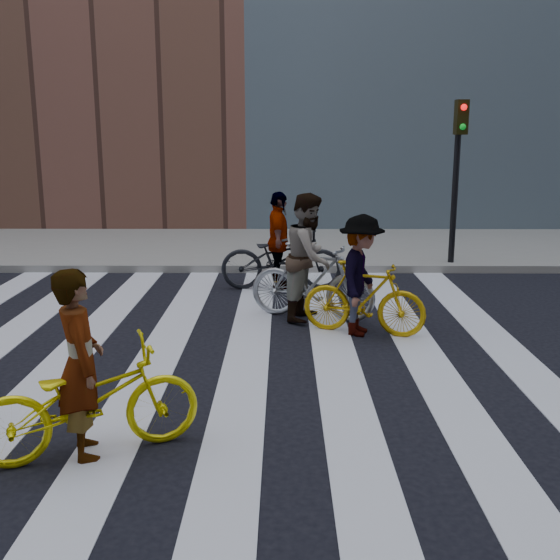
{
  "coord_description": "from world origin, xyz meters",
  "views": [
    {
      "loc": [
        1.0,
        -7.63,
        2.73
      ],
      "look_at": [
        0.96,
        0.3,
        0.93
      ],
      "focal_mm": 42.0,
      "sensor_mm": 36.0,
      "label": 1
    }
  ],
  "objects_px": {
    "bike_dark_rear": "(281,258)",
    "bike_yellow_left": "(89,400)",
    "bike_silver_mid": "(312,281)",
    "rider_right": "(361,275)",
    "rider_rear": "(279,241)",
    "bike_yellow_right": "(364,298)",
    "traffic_signal": "(458,155)",
    "rider_left": "(80,364)",
    "rider_mid": "(309,257)"
  },
  "relations": [
    {
      "from": "bike_silver_mid",
      "to": "bike_dark_rear",
      "type": "relative_size",
      "value": 0.9
    },
    {
      "from": "bike_silver_mid",
      "to": "rider_mid",
      "type": "bearing_deg",
      "value": 108.98
    },
    {
      "from": "traffic_signal",
      "to": "rider_mid",
      "type": "height_order",
      "value": "traffic_signal"
    },
    {
      "from": "bike_yellow_right",
      "to": "traffic_signal",
      "type": "bearing_deg",
      "value": -9.98
    },
    {
      "from": "rider_left",
      "to": "rider_rear",
      "type": "height_order",
      "value": "rider_rear"
    },
    {
      "from": "traffic_signal",
      "to": "rider_rear",
      "type": "height_order",
      "value": "traffic_signal"
    },
    {
      "from": "rider_left",
      "to": "rider_mid",
      "type": "relative_size",
      "value": 0.88
    },
    {
      "from": "rider_mid",
      "to": "rider_rear",
      "type": "bearing_deg",
      "value": 32.76
    },
    {
      "from": "bike_yellow_left",
      "to": "bike_dark_rear",
      "type": "height_order",
      "value": "bike_dark_rear"
    },
    {
      "from": "bike_yellow_left",
      "to": "bike_yellow_right",
      "type": "height_order",
      "value": "bike_yellow_right"
    },
    {
      "from": "rider_mid",
      "to": "rider_rear",
      "type": "xyz_separation_m",
      "value": [
        -0.46,
        1.88,
        -0.07
      ]
    },
    {
      "from": "rider_left",
      "to": "traffic_signal",
      "type": "bearing_deg",
      "value": -55.67
    },
    {
      "from": "bike_dark_rear",
      "to": "rider_mid",
      "type": "xyz_separation_m",
      "value": [
        0.41,
        -1.88,
        0.38
      ]
    },
    {
      "from": "traffic_signal",
      "to": "rider_rear",
      "type": "distance_m",
      "value": 4.1
    },
    {
      "from": "traffic_signal",
      "to": "rider_right",
      "type": "relative_size",
      "value": 2.01
    },
    {
      "from": "bike_dark_rear",
      "to": "rider_left",
      "type": "relative_size",
      "value": 1.29
    },
    {
      "from": "bike_silver_mid",
      "to": "bike_yellow_right",
      "type": "xyz_separation_m",
      "value": [
        0.67,
        -0.77,
        -0.06
      ]
    },
    {
      "from": "rider_right",
      "to": "rider_rear",
      "type": "height_order",
      "value": "rider_rear"
    },
    {
      "from": "rider_left",
      "to": "rider_rear",
      "type": "distance_m",
      "value": 6.33
    },
    {
      "from": "rider_mid",
      "to": "rider_right",
      "type": "distance_m",
      "value": 1.03
    },
    {
      "from": "bike_silver_mid",
      "to": "bike_yellow_right",
      "type": "relative_size",
      "value": 1.12
    },
    {
      "from": "bike_silver_mid",
      "to": "rider_rear",
      "type": "bearing_deg",
      "value": 34.19
    },
    {
      "from": "bike_silver_mid",
      "to": "rider_left",
      "type": "distance_m",
      "value": 4.75
    },
    {
      "from": "rider_rear",
      "to": "bike_yellow_right",
      "type": "bearing_deg",
      "value": -156.87
    },
    {
      "from": "bike_dark_rear",
      "to": "rider_left",
      "type": "xyz_separation_m",
      "value": [
        -1.68,
        -6.12,
        0.27
      ]
    },
    {
      "from": "traffic_signal",
      "to": "rider_left",
      "type": "xyz_separation_m",
      "value": [
        -5.11,
        -7.75,
        -1.46
      ]
    },
    {
      "from": "bike_yellow_left",
      "to": "rider_rear",
      "type": "distance_m",
      "value": 6.33
    },
    {
      "from": "rider_left",
      "to": "rider_right",
      "type": "relative_size",
      "value": 0.99
    },
    {
      "from": "bike_dark_rear",
      "to": "rider_rear",
      "type": "distance_m",
      "value": 0.31
    },
    {
      "from": "bike_yellow_right",
      "to": "rider_right",
      "type": "bearing_deg",
      "value": 108.21
    },
    {
      "from": "traffic_signal",
      "to": "rider_right",
      "type": "height_order",
      "value": "traffic_signal"
    },
    {
      "from": "bike_yellow_left",
      "to": "rider_mid",
      "type": "xyz_separation_m",
      "value": [
        2.04,
        4.23,
        0.44
      ]
    },
    {
      "from": "traffic_signal",
      "to": "rider_right",
      "type": "bearing_deg",
      "value": -118.71
    },
    {
      "from": "bike_silver_mid",
      "to": "rider_rear",
      "type": "height_order",
      "value": "rider_rear"
    },
    {
      "from": "bike_silver_mid",
      "to": "bike_dark_rear",
      "type": "bearing_deg",
      "value": 32.76
    },
    {
      "from": "traffic_signal",
      "to": "bike_dark_rear",
      "type": "relative_size",
      "value": 1.57
    },
    {
      "from": "bike_yellow_left",
      "to": "rider_rear",
      "type": "relative_size",
      "value": 1.09
    },
    {
      "from": "bike_dark_rear",
      "to": "rider_rear",
      "type": "height_order",
      "value": "rider_rear"
    },
    {
      "from": "rider_rear",
      "to": "traffic_signal",
      "type": "bearing_deg",
      "value": -65.82
    },
    {
      "from": "bike_silver_mid",
      "to": "rider_mid",
      "type": "relative_size",
      "value": 1.02
    },
    {
      "from": "traffic_signal",
      "to": "rider_left",
      "type": "relative_size",
      "value": 2.02
    },
    {
      "from": "traffic_signal",
      "to": "bike_yellow_left",
      "type": "bearing_deg",
      "value": -123.14
    },
    {
      "from": "rider_right",
      "to": "bike_yellow_left",
      "type": "bearing_deg",
      "value": 160.16
    },
    {
      "from": "bike_silver_mid",
      "to": "rider_rear",
      "type": "xyz_separation_m",
      "value": [
        -0.51,
        1.88,
        0.29
      ]
    },
    {
      "from": "rider_mid",
      "to": "traffic_signal",
      "type": "bearing_deg",
      "value": -21.66
    },
    {
      "from": "bike_dark_rear",
      "to": "bike_yellow_left",
      "type": "bearing_deg",
      "value": 164.13
    },
    {
      "from": "bike_yellow_right",
      "to": "rider_left",
      "type": "relative_size",
      "value": 1.03
    },
    {
      "from": "rider_left",
      "to": "rider_rear",
      "type": "xyz_separation_m",
      "value": [
        1.63,
        6.12,
        0.04
      ]
    },
    {
      "from": "bike_yellow_right",
      "to": "bike_dark_rear",
      "type": "xyz_separation_m",
      "value": [
        -1.14,
        2.65,
        0.05
      ]
    },
    {
      "from": "bike_yellow_left",
      "to": "rider_rear",
      "type": "bearing_deg",
      "value": -36.73
    }
  ]
}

